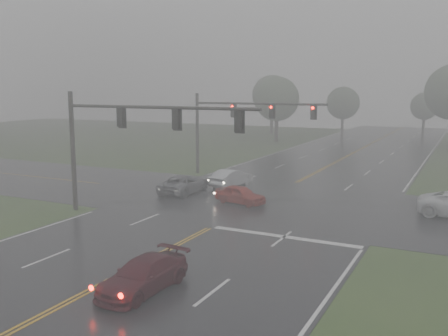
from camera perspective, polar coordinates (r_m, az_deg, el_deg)
The scene contains 14 objects.
ground at distance 18.92m, azimuth -23.32°, elevation -16.94°, with size 180.00×180.00×0.00m, color #2C441D.
main_road at distance 34.43m, azimuth 3.00°, elevation -4.48°, with size 18.00×160.00×0.02m, color black.
cross_street at distance 36.22m, azimuth 4.28°, elevation -3.81°, with size 120.00×14.00×0.02m, color black.
stop_bar at distance 27.80m, azimuth 6.91°, elevation -7.86°, with size 8.50×0.50×0.01m, color silver.
sedan_maroon at distance 20.91m, azimuth -9.17°, elevation -13.73°, with size 1.84×4.53×1.31m, color #3F0B13.
sedan_red at distance 35.39m, azimuth 1.86°, elevation -4.10°, with size 1.52×3.78×1.29m, color #A0170E.
sedan_silver at distance 41.51m, azimuth 0.82°, elevation -2.13°, with size 1.51×4.34×1.43m, color #B9BCC1.
car_grey at distance 39.09m, azimuth -4.55°, elevation -2.86°, with size 2.32×5.03×1.40m, color #505257.
signal_gantry_near at distance 31.57m, azimuth -11.54°, elevation 4.28°, with size 13.55×0.35×7.90m.
signal_gantry_far at distance 45.87m, azimuth 1.15°, elevation 5.66°, with size 12.71×0.39×7.63m.
tree_nw_a at distance 76.29m, azimuth 6.06°, elevation 7.84°, with size 6.72×6.72×9.87m.
tree_n_mid at distance 90.56m, azimuth 13.45°, elevation 7.23°, with size 5.74×5.74×8.42m.
tree_nw_b at distance 89.95m, azimuth 5.51°, elevation 8.29°, with size 7.12×7.12×10.46m.
tree_n_far at distance 98.60m, azimuth 21.94°, elevation 6.56°, with size 5.03×5.03×7.39m.
Camera 1 is at (13.37, -10.68, 8.07)m, focal length 40.00 mm.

